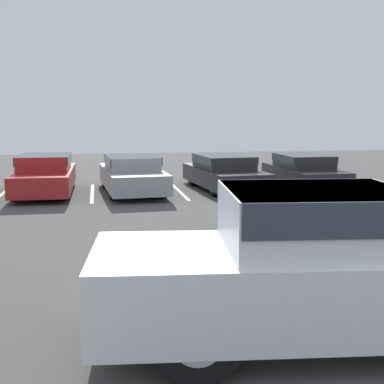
{
  "coord_description": "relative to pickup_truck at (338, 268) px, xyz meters",
  "views": [
    {
      "loc": [
        -3.08,
        -5.67,
        2.72
      ],
      "look_at": [
        -1.08,
        5.62,
        1.0
      ],
      "focal_mm": 50.0,
      "sensor_mm": 36.0,
      "label": 1
    }
  ],
  "objects": [
    {
      "name": "pickup_truck",
      "position": [
        0.0,
        0.0,
        0.0
      ],
      "size": [
        5.88,
        2.52,
        1.86
      ],
      "rotation": [
        0.0,
        0.0,
        -0.1
      ],
      "color": "silver",
      "rests_on": "ground_plane"
    },
    {
      "name": "parked_sedan_b",
      "position": [
        -4.48,
        12.62,
        -0.22
      ],
      "size": [
        1.82,
        4.65,
        1.32
      ],
      "rotation": [
        0.0,
        0.0,
        -1.58
      ],
      "color": "maroon",
      "rests_on": "ground_plane"
    },
    {
      "name": "parked_sedan_d",
      "position": [
        1.64,
        12.58,
        -0.27
      ],
      "size": [
        2.26,
        4.76,
        1.22
      ],
      "rotation": [
        0.0,
        0.0,
        -1.47
      ],
      "color": "#232326",
      "rests_on": "ground_plane"
    },
    {
      "name": "stall_stripe_b",
      "position": [
        -5.91,
        12.56,
        -0.92
      ],
      "size": [
        0.12,
        4.32,
        0.01
      ],
      "primitive_type": "cube",
      "color": "white",
      "rests_on": "ground_plane"
    },
    {
      "name": "ground_plane",
      "position": [
        0.34,
        0.03,
        -0.92
      ],
      "size": [
        60.0,
        60.0,
        0.0
      ],
      "primitive_type": "plane",
      "color": "#4C4947"
    },
    {
      "name": "parked_sedan_c",
      "position": [
        -1.6,
        12.43,
        -0.24
      ],
      "size": [
        2.15,
        4.81,
        1.26
      ],
      "rotation": [
        0.0,
        0.0,
        -1.5
      ],
      "color": "gray",
      "rests_on": "ground_plane"
    },
    {
      "name": "stall_stripe_c",
      "position": [
        -2.95,
        12.56,
        -0.92
      ],
      "size": [
        0.12,
        4.32,
        0.01
      ],
      "primitive_type": "cube",
      "color": "white",
      "rests_on": "ground_plane"
    },
    {
      "name": "parked_sedan_e",
      "position": [
        4.57,
        12.51,
        -0.28
      ],
      "size": [
        1.85,
        4.33,
        1.2
      ],
      "rotation": [
        0.0,
        0.0,
        -1.55
      ],
      "color": "#232326",
      "rests_on": "ground_plane"
    },
    {
      "name": "stall_stripe_e",
      "position": [
        2.99,
        12.56,
        -0.92
      ],
      "size": [
        0.12,
        4.32,
        0.01
      ],
      "primitive_type": "cube",
      "color": "white",
      "rests_on": "ground_plane"
    },
    {
      "name": "stall_stripe_d",
      "position": [
        0.02,
        12.56,
        -0.92
      ],
      "size": [
        0.12,
        4.32,
        0.01
      ],
      "primitive_type": "cube",
      "color": "white",
      "rests_on": "ground_plane"
    },
    {
      "name": "stall_stripe_f",
      "position": [
        5.96,
        12.56,
        -0.92
      ],
      "size": [
        0.12,
        4.32,
        0.01
      ],
      "primitive_type": "cube",
      "color": "white",
      "rests_on": "ground_plane"
    }
  ]
}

